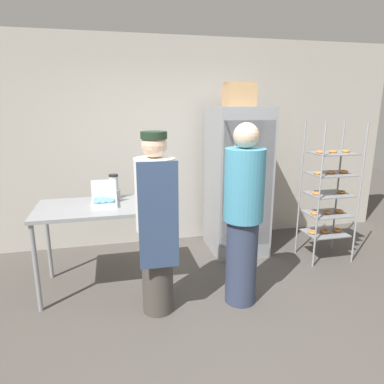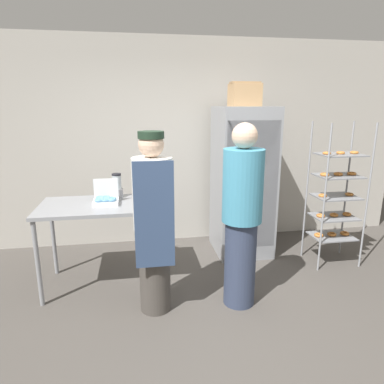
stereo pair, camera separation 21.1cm
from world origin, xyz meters
name	(u,v)px [view 2 (the right image)]	position (x,y,z in m)	size (l,w,h in m)	color
ground_plane	(220,336)	(0.00, 0.00, 0.00)	(14.00, 14.00, 0.00)	#4C4742
back_wall	(182,143)	(0.00, 2.28, 1.38)	(6.40, 0.12, 2.76)	#B7B2A8
refrigerator	(243,182)	(0.70, 1.69, 0.94)	(0.69, 0.77, 1.88)	gray
baking_rack	(336,197)	(1.70, 1.17, 0.83)	(0.56, 0.43, 1.71)	#93969B
prep_counter	(99,213)	(-1.05, 1.06, 0.81)	(1.19, 0.74, 0.91)	gray
donut_box	(106,200)	(-0.97, 1.03, 0.96)	(0.25, 0.21, 0.25)	white
blender_pitcher	(117,187)	(-0.86, 1.30, 1.02)	(0.13, 0.13, 0.27)	#99999E
cardboard_storage_box	(245,95)	(0.66, 1.62, 2.01)	(0.35, 0.29, 0.28)	tan
person_baker	(154,222)	(-0.51, 0.49, 0.88)	(0.36, 0.37, 1.68)	#47423D
person_customer	(242,216)	(0.31, 0.47, 0.89)	(0.37, 0.37, 1.75)	#333D56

